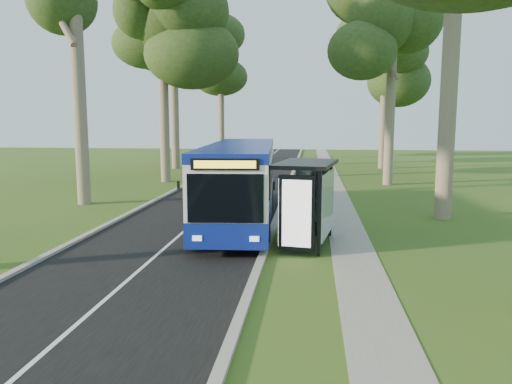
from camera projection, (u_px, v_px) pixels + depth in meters
ground at (266, 247)px, 17.65m from camera, size 120.00×120.00×0.00m
road at (220, 200)px, 27.87m from camera, size 7.00×100.00×0.02m
kerb_east at (283, 200)px, 27.48m from camera, size 0.25×100.00×0.12m
kerb_west at (159, 198)px, 28.25m from camera, size 0.25×100.00×0.12m
centre_line at (220, 200)px, 27.87m from camera, size 0.12×100.00×0.00m
footpath at (338, 202)px, 27.16m from camera, size 1.50×100.00×0.02m
bus at (241, 182)px, 21.86m from camera, size 3.53×12.99×3.41m
bus_stop_sign at (279, 197)px, 19.57m from camera, size 0.09×0.33×2.33m
bus_shelter at (310, 188)px, 17.21m from camera, size 2.42×3.73×2.98m
litter_bin at (298, 207)px, 22.91m from camera, size 0.56×0.56×0.99m
car_white at (200, 164)px, 42.05m from camera, size 3.01×4.99×1.59m
car_silver at (205, 157)px, 49.06m from camera, size 2.92×5.17×1.61m
tree_west_c at (162, 19)px, 34.72m from camera, size 5.20×5.20×15.41m
tree_west_d at (173, 18)px, 44.48m from camera, size 5.20×5.20×18.23m
tree_west_e at (221, 61)px, 54.41m from camera, size 5.20×5.20×14.66m
tree_east_c at (393, 30)px, 33.13m from camera, size 5.20×5.20×14.01m
tree_east_d at (385, 64)px, 44.93m from camera, size 5.20×5.20×12.77m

